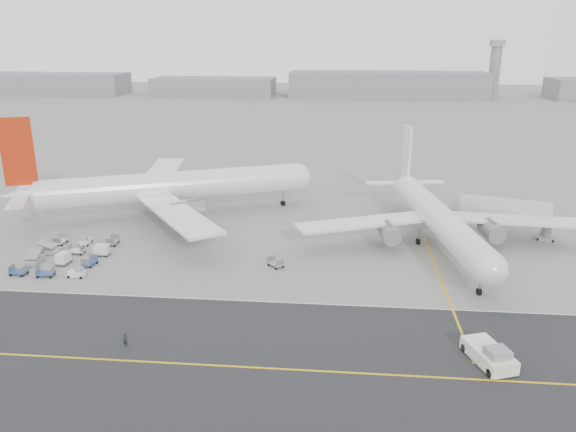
# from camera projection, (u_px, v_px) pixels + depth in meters

# --- Properties ---
(ground) EXTENTS (700.00, 700.00, 0.00)m
(ground) POSITION_uv_depth(u_px,v_px,m) (232.00, 293.00, 78.74)
(ground) COLOR gray
(ground) RESTS_ON ground
(taxiway) EXTENTS (220.00, 59.00, 0.03)m
(taxiway) POSITION_uv_depth(u_px,v_px,m) (246.00, 367.00, 61.27)
(taxiway) COLOR #2A2B2D
(taxiway) RESTS_ON ground
(horizon_buildings) EXTENTS (520.00, 28.00, 28.00)m
(horizon_buildings) POSITION_uv_depth(u_px,v_px,m) (369.00, 97.00, 322.14)
(horizon_buildings) COLOR gray
(horizon_buildings) RESTS_ON ground
(control_tower) EXTENTS (7.00, 7.00, 31.25)m
(control_tower) POSITION_uv_depth(u_px,v_px,m) (495.00, 68.00, 315.58)
(control_tower) COLOR gray
(control_tower) RESTS_ON ground
(airliner_a) EXTENTS (57.03, 55.88, 20.70)m
(airliner_a) POSITION_uv_depth(u_px,v_px,m) (167.00, 187.00, 110.41)
(airliner_a) COLOR silver
(airliner_a) RESTS_ON ground
(airliner_b) EXTENTS (48.50, 49.38, 17.12)m
(airliner_b) POSITION_uv_depth(u_px,v_px,m) (437.00, 217.00, 95.43)
(airliner_b) COLOR silver
(airliner_b) RESTS_ON ground
(pushback_tug) EXTENTS (5.24, 8.89, 2.53)m
(pushback_tug) POSITION_uv_depth(u_px,v_px,m) (490.00, 355.00, 61.74)
(pushback_tug) COLOR white
(pushback_tug) RESTS_ON ground
(jet_bridge) EXTENTS (17.81, 8.13, 6.69)m
(jet_bridge) POSITION_uv_depth(u_px,v_px,m) (503.00, 210.00, 100.46)
(jet_bridge) COLOR gray
(jet_bridge) RESTS_ON ground
(gse_cluster) EXTENTS (17.76, 21.48, 1.94)m
(gse_cluster) POSITION_uv_depth(u_px,v_px,m) (69.00, 259.00, 90.60)
(gse_cluster) COLOR gray
(gse_cluster) RESTS_ON ground
(stray_dolly) EXTENTS (2.84, 2.88, 1.54)m
(stray_dolly) POSITION_uv_depth(u_px,v_px,m) (276.00, 267.00, 87.67)
(stray_dolly) COLOR silver
(stray_dolly) RESTS_ON ground
(ground_crew_a) EXTENTS (0.65, 0.49, 1.63)m
(ground_crew_a) POSITION_uv_depth(u_px,v_px,m) (125.00, 340.00, 65.07)
(ground_crew_a) COLOR black
(ground_crew_a) RESTS_ON ground
(ground_crew_b) EXTENTS (1.11, 0.99, 1.88)m
(ground_crew_b) POSITION_uv_depth(u_px,v_px,m) (499.00, 358.00, 61.36)
(ground_crew_b) COLOR gold
(ground_crew_b) RESTS_ON ground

